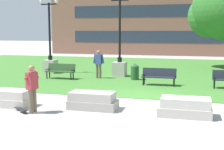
{
  "coord_description": "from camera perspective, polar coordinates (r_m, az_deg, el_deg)",
  "views": [
    {
      "loc": [
        2.42,
        -12.93,
        2.89
      ],
      "look_at": [
        -0.65,
        -1.4,
        1.2
      ],
      "focal_mm": 50.0,
      "sensor_mm": 36.0,
      "label": 1
    }
  ],
  "objects": [
    {
      "name": "concrete_block_right",
      "position": [
        10.96,
        13.19,
        -5.78
      ],
      "size": [
        1.8,
        0.9,
        0.64
      ],
      "color": "#B2ADA3",
      "rests_on": "ground"
    },
    {
      "name": "grass_lawn",
      "position": [
        23.23,
        8.84,
        0.85
      ],
      "size": [
        40.0,
        20.0,
        0.02
      ],
      "primitive_type": "cube",
      "color": "#3D752D",
      "rests_on": "ground"
    },
    {
      "name": "person_skateboarder",
      "position": [
        11.32,
        -14.41,
        -1.92
      ],
      "size": [
        0.31,
        0.56,
        1.71
      ],
      "color": "brown",
      "rests_on": "ground"
    },
    {
      "name": "person_bystander_near_lawn",
      "position": [
        19.01,
        -2.47,
        2.3
      ],
      "size": [
        0.71,
        0.28,
        1.71
      ],
      "color": "brown",
      "rests_on": "grass_lawn"
    },
    {
      "name": "skateboard",
      "position": [
        11.84,
        -16.35,
        -5.98
      ],
      "size": [
        0.92,
        0.8,
        0.14
      ],
      "color": "black",
      "rests_on": "ground"
    },
    {
      "name": "park_bench_far_left",
      "position": [
        16.77,
        8.6,
        -0.09
      ],
      "size": [
        1.8,
        0.54,
        0.9
      ],
      "color": "#1E232D",
      "rests_on": "grass_lawn"
    },
    {
      "name": "concrete_block_center",
      "position": [
        12.76,
        -18.37,
        -4.03
      ],
      "size": [
        1.8,
        0.9,
        0.64
      ],
      "color": "#B2ADA3",
      "rests_on": "ground"
    },
    {
      "name": "lamp_post_left",
      "position": [
        19.87,
        1.41,
        2.83
      ],
      "size": [
        1.32,
        0.8,
        5.26
      ],
      "color": "#ADA89E",
      "rests_on": "grass_lawn"
    },
    {
      "name": "trash_bin",
      "position": [
        18.51,
        4.2,
        0.63
      ],
      "size": [
        0.49,
        0.49,
        0.96
      ],
      "color": "#234C28",
      "rests_on": "grass_lawn"
    },
    {
      "name": "concrete_block_left",
      "position": [
        11.68,
        -3.55,
        -4.73
      ],
      "size": [
        1.8,
        0.9,
        0.64
      ],
      "color": "#9E9991",
      "rests_on": "ground"
    },
    {
      "name": "park_bench_near_right",
      "position": [
        19.1,
        -9.37,
        0.88
      ],
      "size": [
        1.83,
        0.63,
        0.9
      ],
      "color": "#284723",
      "rests_on": "grass_lawn"
    },
    {
      "name": "lamp_post_center",
      "position": [
        21.82,
        -11.22,
        3.1
      ],
      "size": [
        1.32,
        0.8,
        5.14
      ],
      "color": "#ADA89E",
      "rests_on": "grass_lawn"
    },
    {
      "name": "ground_plane",
      "position": [
        13.46,
        4.24,
        -4.35
      ],
      "size": [
        140.0,
        140.0,
        0.0
      ],
      "primitive_type": "plane",
      "color": "#A3A09B"
    },
    {
      "name": "building_facade_distant",
      "position": [
        37.87,
        7.27,
        12.15
      ],
      "size": [
        25.38,
        1.03,
        11.27
      ],
      "color": "brown",
      "rests_on": "ground"
    }
  ]
}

